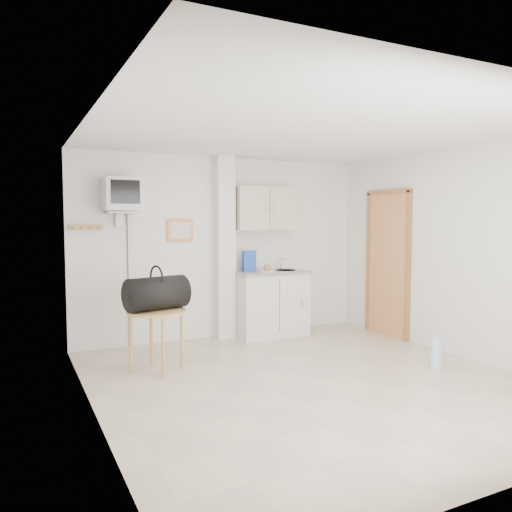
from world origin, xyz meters
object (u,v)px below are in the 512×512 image
round_table (157,318)px  duffel_bag (157,293)px  water_bottle (436,354)px  crt_television (122,195)px

round_table → duffel_bag: size_ratio=0.92×
duffel_bag → water_bottle: size_ratio=1.93×
duffel_bag → water_bottle: (2.75, -1.32, -0.68)m
duffel_bag → water_bottle: 3.13m
crt_television → duffel_bag: (0.15, -0.96, -1.09)m
round_table → water_bottle: round_table is taller
crt_television → water_bottle: size_ratio=5.72×
round_table → crt_television: bearing=98.6°
round_table → duffel_bag: bearing=49.9°
crt_television → water_bottle: crt_television is taller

